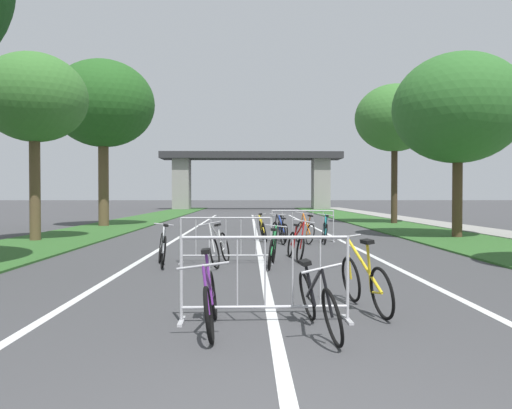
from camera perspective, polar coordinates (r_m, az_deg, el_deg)
The scene contains 26 objects.
grass_verge_left at distance 28.94m, azimuth -14.03°, elevation -1.97°, with size 3.46×62.31×0.05m, color #2D5B26.
grass_verge_right at distance 29.08m, azimuth 13.46°, elevation -1.95°, with size 3.46×62.31×0.05m, color #2D5B26.
sidewalk_path_right at distance 29.86m, azimuth 18.48°, elevation -1.87°, with size 1.93×62.31×0.08m, color gray.
lane_stripe_center at distance 20.73m, azimuth -0.03°, elevation -3.19°, with size 0.14×36.05×0.01m, color silver.
lane_stripe_right_lane at distance 20.96m, azimuth 7.76°, elevation -3.15°, with size 0.14×36.05×0.01m, color silver.
lane_stripe_left_lane at distance 20.88m, azimuth -7.85°, elevation -3.16°, with size 0.14×36.05×0.01m, color silver.
overpass_bridge at distance 54.22m, azimuth -0.54°, elevation 4.03°, with size 19.46×3.64×6.17m.
tree_left_cypress_far at distance 18.41m, azimuth -24.01°, elevation 10.99°, with size 3.45×3.45×6.24m.
tree_left_pine_far at distance 25.90m, azimuth -17.07°, elevation 10.87°, with size 4.97×4.97×8.12m.
tree_right_pine_near at distance 19.52m, azimuth 22.08°, elevation 10.11°, with size 4.60×4.60×6.60m.
tree_right_maple_mid at distance 28.00m, azimuth 15.55°, elevation 9.46°, with size 4.20×4.20×7.46m.
crowd_barrier_nearest at distance 6.14m, azimuth 1.04°, elevation -8.57°, with size 2.10×0.50×1.05m.
crowd_barrier_second at distance 11.31m, azimuth -3.45°, elevation -4.15°, with size 2.10×0.47×1.05m.
crowd_barrier_third at distance 16.57m, azimuth 5.35°, elevation -2.49°, with size 2.10×0.47×1.05m.
bicycle_black_0 at distance 16.01m, azimuth 2.65°, elevation -3.14°, with size 0.54×1.74×0.95m.
bicycle_yellow_1 at distance 6.90m, azimuth 12.33°, elevation -8.66°, with size 0.58×1.72×0.99m.
bicycle_orange_2 at distance 16.14m, azimuth 5.60°, elevation -3.06°, with size 0.56×1.62×1.00m.
bicycle_green_3 at distance 10.81m, azimuth 1.91°, elevation -5.21°, with size 0.51×1.66×0.89m.
bicycle_blue_4 at distance 16.98m, azimuth 2.98°, elevation -2.95°, with size 0.50×1.69×0.89m.
bicycle_purple_5 at distance 5.81m, azimuth -5.22°, elevation -10.83°, with size 0.55×1.64×0.91m.
bicycle_teal_6 at distance 16.20m, azimuth 7.87°, elevation -3.07°, with size 0.54×1.62×0.94m.
bicycle_white_7 at distance 10.99m, azimuth -4.20°, elevation -4.95°, with size 0.66×1.71×1.00m.
bicycle_red_8 at distance 11.97m, azimuth 4.56°, elevation -4.60°, with size 0.57×1.73×1.00m.
bicycle_silver_9 at distance 11.12m, azimuth -10.63°, elevation -4.91°, with size 0.51×1.67×0.93m.
bicycle_black_10 at distance 5.73m, azimuth 7.06°, elevation -10.97°, with size 0.43×1.70×0.85m.
bicycle_yellow_11 at distance 16.88m, azimuth 0.78°, elevation -2.92°, with size 0.52×1.67×0.95m.
Camera 1 is at (-0.30, -2.65, 1.54)m, focal length 35.01 mm.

